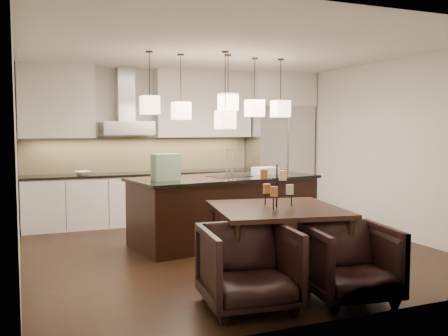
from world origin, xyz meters
name	(u,v)px	position (x,y,z in m)	size (l,w,h in m)	color
floor	(229,250)	(0.00, 0.00, -0.01)	(5.50, 5.50, 0.02)	black
ceiling	(230,49)	(0.00, 0.00, 2.81)	(5.50, 5.50, 0.02)	white
wall_back	(173,145)	(0.00, 2.76, 1.40)	(5.50, 0.02, 2.80)	silver
wall_front	(352,165)	(0.00, -2.76, 1.40)	(5.50, 0.02, 2.80)	silver
wall_left	(16,155)	(-2.76, 0.00, 1.40)	(0.02, 5.50, 2.80)	silver
wall_right	(387,148)	(2.76, 0.00, 1.40)	(0.02, 5.50, 2.80)	silver
refrigerator	(279,160)	(2.10, 2.38, 1.07)	(1.20, 0.72, 2.15)	#B7B7BA
fridge_panel	(280,90)	(2.10, 2.38, 2.47)	(1.26, 0.72, 0.65)	silver
lower_cabinets	(145,199)	(-0.62, 2.43, 0.44)	(4.21, 0.62, 0.88)	silver
countertop	(145,174)	(-0.62, 2.43, 0.90)	(4.21, 0.66, 0.04)	black
backsplash	(141,154)	(-0.62, 2.73, 1.24)	(4.21, 0.02, 0.63)	beige
upper_cab_left	(56,101)	(-2.10, 2.57, 2.17)	(1.25, 0.35, 1.25)	silver
upper_cab_right	(203,104)	(0.55, 2.57, 2.17)	(1.86, 0.35, 1.25)	silver
hood_canopy	(127,128)	(-0.93, 2.48, 1.72)	(0.90, 0.52, 0.24)	#B7B7BA
hood_chimney	(125,95)	(-0.93, 2.59, 2.32)	(0.30, 0.28, 0.96)	#B7B7BA
fruit_bowl	(83,173)	(-1.72, 2.38, 0.95)	(0.26, 0.26, 0.06)	silver
island_body	(224,211)	(0.12, 0.47, 0.48)	(2.71, 1.08, 0.95)	black
island_top	(224,178)	(0.12, 0.47, 0.98)	(2.80, 1.17, 0.04)	black
faucet	(227,162)	(0.21, 0.59, 1.20)	(0.11, 0.26, 0.41)	silver
tote_bag	(166,167)	(-0.85, 0.27, 1.18)	(0.37, 0.20, 0.37)	#1B683C
food_container	(265,171)	(0.87, 0.59, 1.05)	(0.37, 0.26, 0.11)	silver
dining_table	(276,243)	(-0.04, -1.46, 0.42)	(1.38, 1.38, 0.83)	black
candelabra	(277,186)	(-0.04, -1.46, 1.07)	(0.40, 0.40, 0.49)	black
candle_a	(290,189)	(0.11, -1.48, 1.03)	(0.08, 0.08, 0.11)	beige
candle_b	(267,189)	(-0.09, -1.31, 1.03)	(0.08, 0.08, 0.11)	#BC6B33
candle_c	(274,191)	(-0.14, -1.57, 1.03)	(0.08, 0.08, 0.11)	#A76833
candle_d	(284,173)	(0.10, -1.38, 1.20)	(0.08, 0.08, 0.11)	#BC6B33
candle_e	(264,174)	(-0.18, -1.41, 1.20)	(0.08, 0.08, 0.11)	#A76833
candle_f	(283,175)	(-0.04, -1.60, 1.20)	(0.08, 0.08, 0.11)	beige
armchair_left	(249,267)	(-0.73, -2.18, 0.40)	(0.86, 0.88, 0.80)	black
armchair_right	(350,263)	(0.31, -2.36, 0.38)	(0.82, 0.84, 0.77)	black
pendant_a	(150,105)	(-0.99, 0.56, 2.05)	(0.24, 0.24, 0.26)	beige
pendant_b	(181,111)	(-0.49, 0.66, 1.98)	(0.24, 0.24, 0.26)	beige
pendant_c	(228,102)	(0.16, 0.44, 2.10)	(0.24, 0.24, 0.26)	beige
pendant_d	(255,108)	(0.68, 0.60, 2.03)	(0.24, 0.24, 0.26)	beige
pendant_e	(280,109)	(1.11, 0.55, 2.02)	(0.24, 0.24, 0.26)	beige
pendant_f	(225,120)	(0.01, 0.18, 1.84)	(0.24, 0.24, 0.26)	beige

